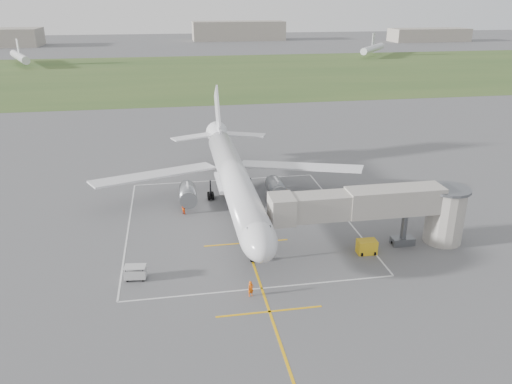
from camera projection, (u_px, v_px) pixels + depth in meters
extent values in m
plane|color=#505052|center=(235.00, 210.00, 68.08)|extent=(700.00, 700.00, 0.00)
cube|color=#345023|center=(189.00, 74.00, 187.26)|extent=(700.00, 120.00, 0.02)
cube|color=#F0AB0E|center=(240.00, 225.00, 63.49)|extent=(0.25, 60.00, 0.01)
cube|color=#F0AB0E|center=(269.00, 312.00, 46.07)|extent=(10.00, 0.25, 0.01)
cube|color=#F0AB0E|center=(246.00, 243.00, 58.91)|extent=(10.00, 0.25, 0.01)
cube|color=silver|center=(225.00, 180.00, 79.08)|extent=(28.00, 0.20, 0.01)
cube|color=silver|center=(262.00, 288.00, 49.74)|extent=(28.00, 0.20, 0.01)
cube|color=silver|center=(128.00, 230.00, 62.17)|extent=(0.20, 32.00, 0.01)
cube|color=silver|center=(343.00, 214.00, 66.65)|extent=(0.20, 32.00, 0.01)
cylinder|color=silver|center=(234.00, 179.00, 66.43)|extent=(3.80, 36.00, 3.80)
ellipsoid|color=silver|center=(258.00, 239.00, 49.93)|extent=(3.80, 7.22, 3.80)
cube|color=black|center=(260.00, 234.00, 48.72)|extent=(2.40, 1.60, 0.99)
cone|color=silver|center=(219.00, 136.00, 85.08)|extent=(3.80, 6.00, 3.80)
cube|color=silver|center=(299.00, 166.00, 73.93)|extent=(17.93, 11.24, 1.23)
cube|color=silver|center=(155.00, 175.00, 70.57)|extent=(17.93, 11.24, 1.23)
cube|color=silver|center=(232.00, 182.00, 69.75)|extent=(4.20, 8.00, 0.50)
cube|color=silver|center=(217.00, 110.00, 84.15)|extent=(0.30, 7.89, 8.65)
cube|color=silver|center=(219.00, 131.00, 83.23)|extent=(0.35, 5.00, 1.20)
cube|color=silver|center=(243.00, 134.00, 85.41)|extent=(7.85, 5.03, 0.20)
cube|color=silver|center=(194.00, 137.00, 84.06)|extent=(7.85, 5.03, 0.20)
cylinder|color=slate|center=(276.00, 188.00, 70.67)|extent=(2.30, 4.20, 2.30)
cube|color=silver|center=(276.00, 183.00, 70.10)|extent=(0.25, 2.40, 1.20)
cylinder|color=slate|center=(188.00, 193.00, 68.69)|extent=(2.30, 4.20, 2.30)
cube|color=silver|center=(188.00, 188.00, 68.12)|extent=(0.25, 2.40, 1.20)
cylinder|color=black|center=(252.00, 251.00, 54.31)|extent=(0.18, 0.18, 2.60)
cylinder|color=black|center=(251.00, 258.00, 54.62)|extent=(0.28, 0.80, 0.80)
cylinder|color=black|center=(253.00, 258.00, 54.66)|extent=(0.28, 0.80, 0.80)
cylinder|color=black|center=(251.00, 187.00, 72.16)|extent=(0.22, 0.22, 2.80)
cylinder|color=black|center=(249.00, 194.00, 72.13)|extent=(0.32, 0.96, 0.96)
cylinder|color=black|center=(253.00, 194.00, 72.22)|extent=(0.32, 0.96, 0.96)
cylinder|color=black|center=(248.00, 192.00, 72.77)|extent=(0.32, 0.96, 0.96)
cylinder|color=black|center=(252.00, 192.00, 72.86)|extent=(0.32, 0.96, 0.96)
cylinder|color=black|center=(211.00, 190.00, 71.23)|extent=(0.22, 0.22, 2.80)
cylinder|color=black|center=(209.00, 197.00, 71.20)|extent=(0.32, 0.96, 0.96)
cylinder|color=black|center=(213.00, 196.00, 71.29)|extent=(0.32, 0.96, 0.96)
cylinder|color=black|center=(209.00, 195.00, 71.84)|extent=(0.32, 0.96, 0.96)
cylinder|color=black|center=(212.00, 195.00, 71.93)|extent=(0.32, 0.96, 0.96)
cube|color=gray|center=(320.00, 206.00, 54.89)|extent=(11.09, 2.90, 2.80)
cube|color=gray|center=(395.00, 200.00, 56.25)|extent=(11.09, 3.10, 3.00)
cube|color=gray|center=(282.00, 209.00, 54.20)|extent=(2.60, 3.40, 3.00)
cylinder|color=#585B5F|center=(404.00, 228.00, 57.81)|extent=(0.70, 0.70, 4.20)
cube|color=#585B5F|center=(402.00, 241.00, 58.42)|extent=(2.60, 1.40, 0.90)
cylinder|color=gray|center=(445.00, 216.00, 58.21)|extent=(4.40, 4.40, 6.40)
cylinder|color=#585B5F|center=(449.00, 189.00, 56.97)|extent=(5.00, 5.00, 0.30)
cylinder|color=black|center=(394.00, 242.00, 58.29)|extent=(0.70, 0.30, 0.70)
cylinder|color=black|center=(410.00, 241.00, 58.61)|extent=(0.70, 0.30, 0.70)
cube|color=yellow|center=(367.00, 247.00, 56.29)|extent=(2.20, 1.47, 1.62)
cylinder|color=black|center=(362.00, 254.00, 55.85)|extent=(0.23, 0.48, 0.48)
cylinder|color=black|center=(375.00, 253.00, 56.05)|extent=(0.23, 0.48, 0.48)
cube|color=#B5B5B5|center=(136.00, 273.00, 51.09)|extent=(2.32, 1.56, 0.96)
cube|color=#B5B5B5|center=(135.00, 267.00, 50.82)|extent=(2.32, 1.56, 0.07)
cylinder|color=black|center=(126.00, 274.00, 50.50)|extent=(0.07, 0.07, 1.13)
cylinder|color=black|center=(143.00, 274.00, 50.58)|extent=(0.07, 0.07, 1.13)
cylinder|color=black|center=(128.00, 269.00, 51.47)|extent=(0.07, 0.07, 1.13)
cylinder|color=black|center=(145.00, 269.00, 51.55)|extent=(0.07, 0.07, 1.13)
cylinder|color=black|center=(127.00, 280.00, 50.82)|extent=(0.20, 0.36, 0.35)
cylinder|color=black|center=(143.00, 280.00, 50.89)|extent=(0.20, 0.36, 0.35)
cylinder|color=black|center=(129.00, 275.00, 51.71)|extent=(0.20, 0.36, 0.35)
cylinder|color=black|center=(144.00, 275.00, 51.78)|extent=(0.20, 0.36, 0.35)
imported|color=#FF5F08|center=(251.00, 289.00, 48.19)|extent=(0.68, 0.55, 1.62)
imported|color=#E94207|center=(184.00, 208.00, 66.58)|extent=(0.93, 0.96, 1.56)
cube|color=gray|center=(238.00, 31.00, 329.00)|extent=(60.00, 20.00, 12.00)
cube|color=gray|center=(429.00, 35.00, 321.42)|extent=(50.00, 18.00, 8.00)
cylinder|color=silver|center=(20.00, 57.00, 209.22)|extent=(15.15, 30.81, 3.20)
cube|color=silver|center=(18.00, 46.00, 207.58)|extent=(1.80, 3.81, 5.50)
cylinder|color=silver|center=(373.00, 49.00, 242.21)|extent=(21.88, 27.43, 3.20)
cube|color=silver|center=(374.00, 39.00, 240.57)|extent=(2.66, 3.37, 5.50)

